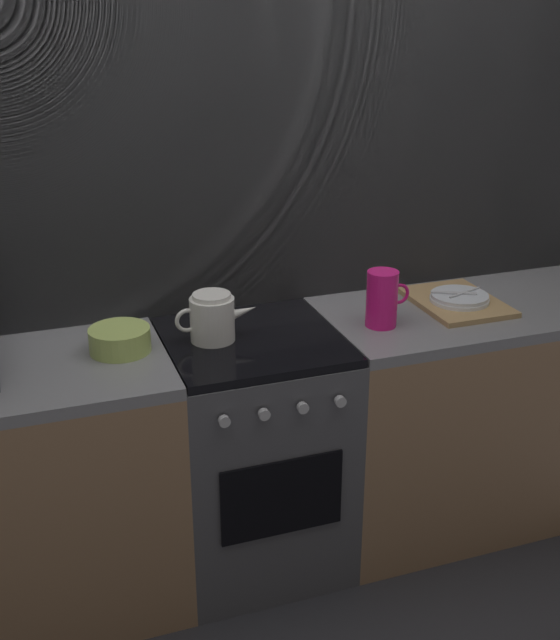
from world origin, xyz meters
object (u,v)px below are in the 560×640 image
(pitcher, at_px, (382,299))
(dish_pile, at_px, (457,300))
(stove_unit, at_px, (254,452))
(kettle, at_px, (213,318))
(mixing_bowl, at_px, (120,340))

(pitcher, bearing_deg, dish_pile, 13.31)
(stove_unit, height_order, dish_pile, dish_pile)
(kettle, relative_size, mixing_bowl, 1.42)
(stove_unit, xyz_separation_m, pitcher, (0.46, -0.05, 0.55))
(kettle, xyz_separation_m, dish_pile, (0.95, 0.01, -0.06))
(stove_unit, bearing_deg, kettle, 169.29)
(kettle, xyz_separation_m, pitcher, (0.59, -0.07, 0.02))
(kettle, height_order, dish_pile, kettle)
(pitcher, bearing_deg, kettle, 172.99)
(pitcher, bearing_deg, stove_unit, 174.05)
(mixing_bowl, relative_size, pitcher, 1.00)
(mixing_bowl, bearing_deg, pitcher, -5.47)
(kettle, distance_m, pitcher, 0.60)
(mixing_bowl, xyz_separation_m, pitcher, (0.90, -0.09, 0.06))
(kettle, bearing_deg, dish_pile, 0.72)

